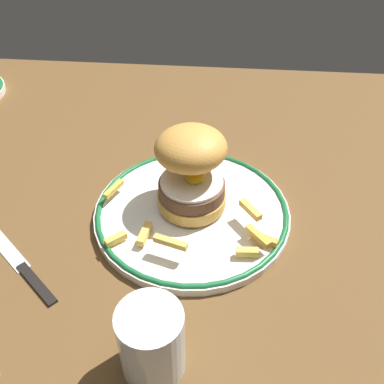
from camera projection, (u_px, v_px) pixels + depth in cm
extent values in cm
cube|color=brown|center=(156.00, 234.00, 64.21)|extent=(122.62, 96.50, 4.00)
cylinder|color=white|center=(192.00, 213.00, 63.63)|extent=(27.33, 27.33, 1.20)
torus|color=#196033|center=(192.00, 210.00, 63.24)|extent=(26.93, 26.93, 0.80)
cylinder|color=gold|center=(192.00, 199.00, 63.11)|extent=(9.54, 9.54, 1.80)
cylinder|color=brown|center=(192.00, 188.00, 61.86)|extent=(9.13, 9.13, 1.97)
cylinder|color=white|center=(192.00, 181.00, 61.03)|extent=(8.56, 8.56, 0.50)
ellipsoid|color=yellow|center=(195.00, 177.00, 60.69)|extent=(2.60, 2.60, 1.40)
ellipsoid|color=gold|center=(191.00, 148.00, 59.47)|extent=(13.33, 13.46, 6.02)
cube|color=gold|center=(264.00, 239.00, 58.07)|extent=(3.60, 2.23, 0.87)
cube|color=gold|center=(170.00, 242.00, 55.38)|extent=(4.44, 2.09, 0.85)
cube|color=#EABB4C|center=(247.00, 252.00, 56.37)|extent=(2.90, 1.13, 0.93)
cube|color=#EDB74B|center=(145.00, 234.00, 58.67)|extent=(1.58, 3.79, 0.98)
cube|color=#EEBB46|center=(116.00, 239.00, 58.07)|extent=(2.79, 2.56, 0.88)
cube|color=#EDB048|center=(250.00, 209.00, 59.55)|extent=(3.05, 3.62, 0.91)
cube|color=gold|center=(114.00, 189.00, 64.32)|extent=(2.29, 3.83, 0.73)
cube|color=gold|center=(203.00, 163.00, 69.98)|extent=(3.42, 1.99, 0.85)
cube|color=gold|center=(258.00, 236.00, 57.32)|extent=(3.28, 3.58, 0.83)
cylinder|color=silver|center=(152.00, 342.00, 44.64)|extent=(6.66, 6.66, 8.81)
cylinder|color=silver|center=(152.00, 350.00, 45.62)|extent=(6.13, 6.13, 5.87)
cube|color=black|center=(36.00, 283.00, 55.01)|extent=(6.78, 6.20, 0.70)
cube|color=silver|center=(4.00, 245.00, 59.68)|extent=(9.43, 8.64, 0.24)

